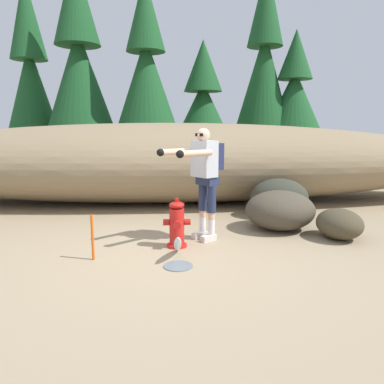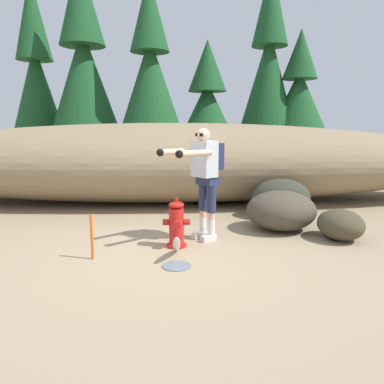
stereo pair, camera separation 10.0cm
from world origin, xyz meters
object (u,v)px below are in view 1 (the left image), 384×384
at_px(utility_worker, 204,170).
at_px(boulder_small, 339,224).
at_px(survey_stake, 93,237).
at_px(fire_hydrant, 177,225).
at_px(boulder_large, 280,210).
at_px(boulder_mid, 279,198).

relative_size(utility_worker, boulder_small, 2.07).
distance_m(boulder_small, survey_stake, 3.70).
relative_size(fire_hydrant, boulder_small, 0.87).
xyz_separation_m(boulder_large, survey_stake, (-2.86, -1.32, -0.03)).
distance_m(boulder_large, survey_stake, 3.15).
xyz_separation_m(fire_hydrant, survey_stake, (-1.10, -0.47, -0.03)).
height_order(boulder_large, boulder_mid, boulder_mid).
distance_m(fire_hydrant, boulder_small, 2.54).
bearing_deg(boulder_mid, boulder_small, -70.70).
bearing_deg(survey_stake, utility_worker, 27.70).
xyz_separation_m(fire_hydrant, boulder_small, (2.53, 0.27, -0.09)).
bearing_deg(boulder_small, fire_hydrant, -173.97).
height_order(boulder_large, survey_stake, boulder_large).
height_order(fire_hydrant, boulder_small, fire_hydrant).
distance_m(fire_hydrant, boulder_mid, 2.66).
relative_size(boulder_mid, survey_stake, 1.84).
xyz_separation_m(boulder_small, survey_stake, (-3.63, -0.74, 0.07)).
relative_size(fire_hydrant, utility_worker, 0.42).
height_order(utility_worker, survey_stake, utility_worker).
xyz_separation_m(fire_hydrant, utility_worker, (0.42, 0.33, 0.75)).
xyz_separation_m(utility_worker, survey_stake, (-1.52, -0.80, -0.78)).
height_order(fire_hydrant, boulder_mid, boulder_mid).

